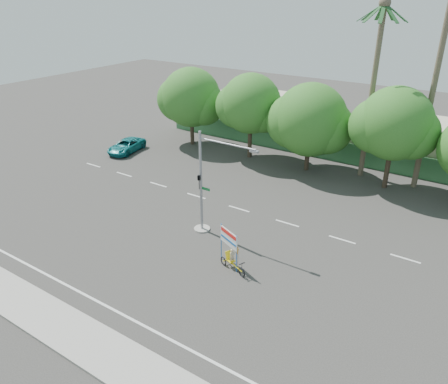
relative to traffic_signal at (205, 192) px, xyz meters
The scene contains 14 objects.
ground 5.40m from the traffic_signal, 61.13° to the right, with size 120.00×120.00×0.00m, color #33302D.
sidewalk_near 12.04m from the traffic_signal, 79.17° to the right, with size 50.00×2.40×0.12m, color gray.
fence 17.76m from the traffic_signal, 82.85° to the left, with size 38.00×0.08×2.00m, color #336B3D.
building_left 23.38m from the traffic_signal, 109.52° to the left, with size 12.00×8.00×4.00m, color beige.
building_right 24.29m from the traffic_signal, 65.15° to the left, with size 14.00×8.00×3.60m, color beige.
tree_far_left 18.45m from the traffic_signal, 130.22° to the left, with size 7.14×6.00×7.96m.
tree_left 14.99m from the traffic_signal, 109.08° to the left, with size 6.66×5.60×8.07m.
tree_center 14.15m from the traffic_signal, 85.33° to the left, with size 7.62×6.40×7.85m.
tree_right 16.38m from the traffic_signal, 59.83° to the left, with size 6.90×5.80×8.36m.
palm_tall 20.04m from the traffic_signal, 56.69° to the left, with size 3.73×3.79×17.45m.
palm_short 17.56m from the traffic_signal, 69.84° to the left, with size 3.73×3.79×14.45m.
traffic_signal is the anchor object (origin of this frame).
trike_billboard 4.96m from the traffic_signal, 35.01° to the right, with size 2.34×1.19×2.48m.
pickup_truck 18.08m from the traffic_signal, 152.04° to the left, with size 2.10×4.56×1.27m, color #107074.
Camera 1 is at (13.15, -16.83, 15.06)m, focal length 35.00 mm.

